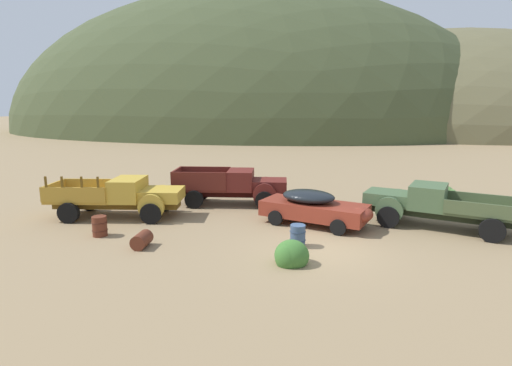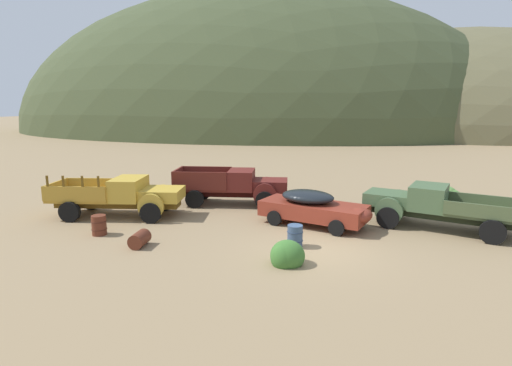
% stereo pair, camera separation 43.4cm
% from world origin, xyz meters
% --- Properties ---
extents(ground_plane, '(300.00, 300.00, 0.00)m').
position_xyz_m(ground_plane, '(0.00, 0.00, 0.00)').
color(ground_plane, '#937A56').
extents(hill_center, '(98.74, 60.48, 53.87)m').
position_xyz_m(hill_center, '(-20.31, 66.69, 0.00)').
color(hill_center, '#424C2D').
rests_on(hill_center, ground).
extents(hill_distant, '(82.69, 65.84, 39.40)m').
position_xyz_m(hill_distant, '(18.51, 77.64, 0.00)').
color(hill_distant, brown).
rests_on(hill_distant, ground).
extents(truck_faded_yellow, '(6.50, 3.41, 2.16)m').
position_xyz_m(truck_faded_yellow, '(-9.30, 2.50, 1.00)').
color(truck_faded_yellow, brown).
rests_on(truck_faded_yellow, ground).
extents(truck_oxblood, '(6.23, 3.01, 1.91)m').
position_xyz_m(truck_oxblood, '(-4.75, 6.09, 1.01)').
color(truck_oxblood, black).
rests_on(truck_oxblood, ground).
extents(car_rust_red, '(5.24, 3.15, 1.57)m').
position_xyz_m(car_rust_red, '(-0.28, 3.17, 0.82)').
color(car_rust_red, maroon).
rests_on(car_rust_red, ground).
extents(truck_weathered_green, '(6.78, 3.80, 1.89)m').
position_xyz_m(truck_weathered_green, '(4.58, 4.06, 1.00)').
color(truck_weathered_green, '#232B1B').
rests_on(truck_weathered_green, ground).
extents(oil_drum_foreground, '(0.62, 0.62, 0.85)m').
position_xyz_m(oil_drum_foreground, '(-0.77, 0.18, 0.42)').
color(oil_drum_foreground, '#384C6B').
rests_on(oil_drum_foreground, ground).
extents(oil_drum_spare, '(0.63, 0.63, 0.84)m').
position_xyz_m(oil_drum_spare, '(-8.89, -0.38, 0.42)').
color(oil_drum_spare, '#5B2819').
rests_on(oil_drum_spare, ground).
extents(oil_drum_tipped, '(0.67, 0.97, 0.58)m').
position_xyz_m(oil_drum_tipped, '(-6.52, -1.25, 0.29)').
color(oil_drum_tipped, '#5B2819').
rests_on(oil_drum_tipped, ground).
extents(bush_between_trucks, '(1.32, 1.27, 1.19)m').
position_xyz_m(bush_between_trucks, '(6.43, 9.14, 0.28)').
color(bush_between_trucks, '#5B8E42').
rests_on(bush_between_trucks, ground).
extents(bush_back_edge, '(1.19, 1.10, 1.08)m').
position_xyz_m(bush_back_edge, '(-0.78, -1.62, 0.27)').
color(bush_back_edge, '#3D702D').
rests_on(bush_back_edge, ground).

